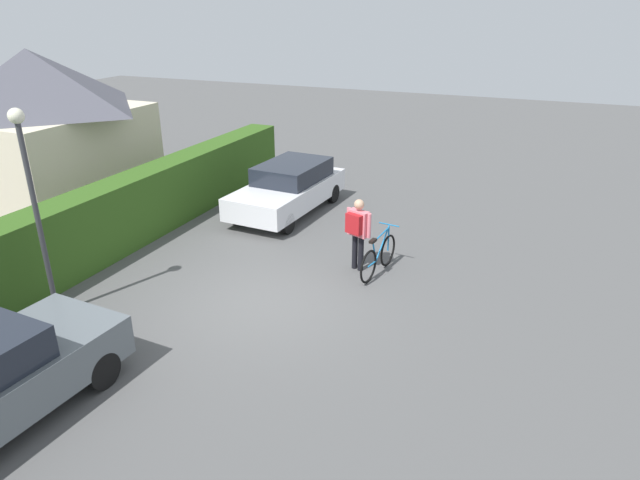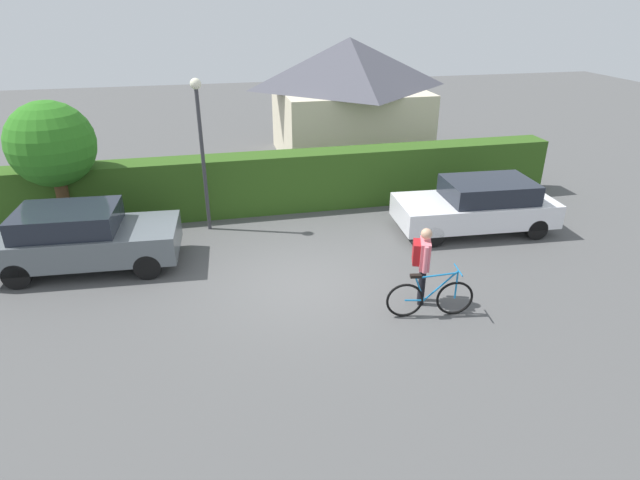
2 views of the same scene
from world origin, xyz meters
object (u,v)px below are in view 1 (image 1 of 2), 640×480
at_px(person_rider, 358,228).
at_px(street_lamp, 31,187).
at_px(bicycle, 378,257).
at_px(parked_car_far, 289,187).

height_order(person_rider, street_lamp, street_lamp).
distance_m(bicycle, street_lamp, 7.18).
distance_m(parked_car_far, bicycle, 4.73).
height_order(bicycle, person_rider, person_rider).
xyz_separation_m(bicycle, street_lamp, (-4.22, 5.36, 2.22)).
bearing_deg(person_rider, street_lamp, 131.05).
relative_size(parked_car_far, person_rider, 2.53).
bearing_deg(parked_car_far, street_lamp, 166.83).
bearing_deg(bicycle, parked_car_far, 51.36).
relative_size(parked_car_far, street_lamp, 1.07).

